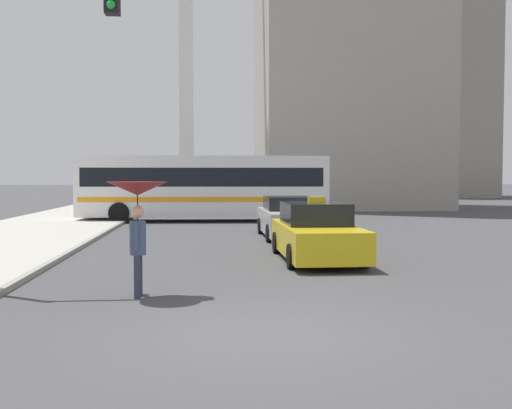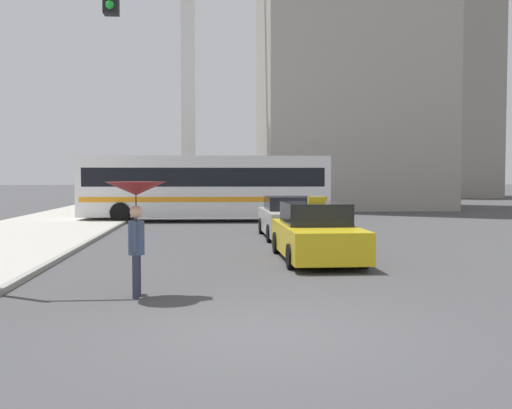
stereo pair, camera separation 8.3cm
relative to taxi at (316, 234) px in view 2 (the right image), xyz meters
The scene contains 8 objects.
ground_plane 7.44m from the taxi, 106.60° to the right, with size 300.00×300.00×0.00m, color #424244.
taxi is the anchor object (origin of this frame).
sedan_red 5.72m from the taxi, 89.02° to the left, with size 1.91×4.74×1.45m.
city_bus 14.20m from the taxi, 101.82° to the left, with size 11.98×3.05×3.14m.
pedestrian_with_umbrella 6.15m from the taxi, 132.16° to the right, with size 1.08×1.08×2.07m.
traffic_light 8.13m from the taxi, 150.13° to the right, with size 3.00×0.38×6.32m.
building_tower_far 52.92m from the taxi, 65.48° to the left, with size 10.46×10.45×23.05m.
monument_cross 27.31m from the taxi, 99.31° to the left, with size 9.33×0.90×21.22m.
Camera 2 is at (-0.70, -8.16, 2.16)m, focal length 42.00 mm.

